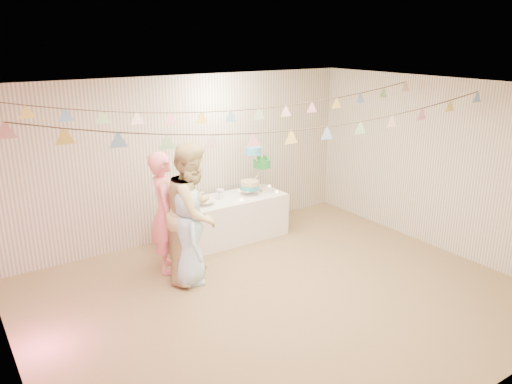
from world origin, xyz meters
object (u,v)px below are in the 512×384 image
person_adult_b (193,212)px  person_child (189,237)px  table (229,219)px  cake_stand (256,165)px  person_adult_a (165,212)px

person_adult_b → person_child: 0.33m
table → person_child: bearing=-140.1°
cake_stand → person_adult_b: size_ratio=0.43×
table → cake_stand: (0.55, 0.05, 0.80)m
cake_stand → person_adult_b: bearing=-149.9°
person_adult_a → person_adult_b: person_adult_b is taller
person_adult_b → person_child: bearing=179.3°
cake_stand → person_child: size_ratio=0.61×
table → person_adult_a: 1.46m
cake_stand → person_adult_a: size_ratio=0.47×
person_child → person_adult_a: bearing=24.0°
person_adult_a → person_child: bearing=-147.7°
cake_stand → person_child: bearing=-149.0°
table → person_child: 1.59m
table → person_adult_b: size_ratio=0.99×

